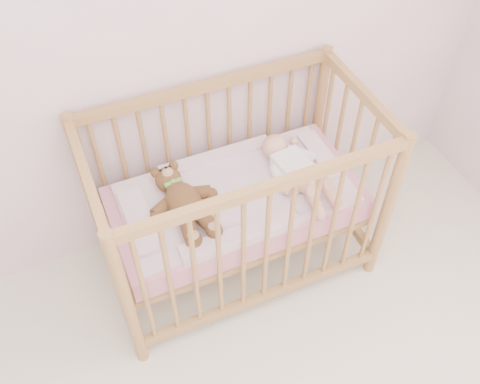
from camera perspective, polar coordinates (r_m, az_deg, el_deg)
wall_back at (r=2.32m, az=-14.26°, el=16.92°), size 4.00×0.02×2.70m
crib at (r=2.65m, az=-0.43°, el=-0.99°), size 1.36×0.76×1.00m
mattress at (r=2.66m, az=-0.43°, el=-1.20°), size 1.22×0.62×0.13m
blanket at (r=2.60m, az=-0.44°, el=-0.12°), size 1.10×0.58×0.06m
baby at (r=2.63m, az=5.84°, el=2.63°), size 0.36×0.62×0.14m
teddy_bear at (r=2.47m, az=-6.01°, el=-0.99°), size 0.41×0.54×0.14m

